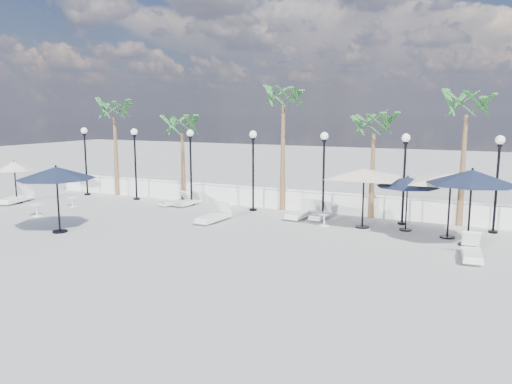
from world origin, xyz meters
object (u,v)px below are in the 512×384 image
at_px(lounger_0, 17,198).
at_px(lounger_1, 188,202).
at_px(lounger_4, 320,214).
at_px(lounger_5, 214,216).
at_px(parasol_cream_small, 14,167).
at_px(parasol_cream_sq_b, 364,169).
at_px(parasol_cream_sq_a, 451,173).
at_px(parasol_navy_left, 56,173).
at_px(parasol_navy_right, 472,177).
at_px(lounger_6, 472,252).
at_px(lounger_3, 301,213).
at_px(parasol_navy_mid, 408,182).
at_px(lounger_2, 175,201).

distance_m(lounger_0, lounger_1, 9.06).
relative_size(lounger_1, lounger_4, 1.00).
relative_size(lounger_5, parasol_cream_small, 0.92).
bearing_deg(parasol_cream_sq_b, parasol_cream_small, -172.96).
xyz_separation_m(parasol_cream_sq_a, parasol_cream_sq_b, (-3.31, 0.29, -0.03)).
distance_m(lounger_4, parasol_navy_left, 11.14).
distance_m(parasol_navy_right, parasol_cream_sq_a, 1.13).
relative_size(lounger_4, parasol_cream_sq_b, 0.32).
bearing_deg(lounger_6, parasol_cream_sq_b, 140.53).
bearing_deg(lounger_6, lounger_0, 172.86).
xyz_separation_m(lounger_1, lounger_6, (13.40, -3.93, 0.02)).
distance_m(lounger_0, parasol_cream_sq_a, 21.14).
relative_size(parasol_navy_left, parasol_cream_sq_b, 0.58).
bearing_deg(lounger_3, lounger_5, -135.71).
relative_size(lounger_3, parasol_cream_sq_b, 0.39).
bearing_deg(lounger_0, lounger_5, -9.26).
height_order(lounger_3, lounger_6, lounger_3).
bearing_deg(lounger_1, parasol_navy_mid, -0.10).
bearing_deg(lounger_1, lounger_2, -153.59).
xyz_separation_m(parasol_cream_sq_a, parasol_cream_small, (-20.93, -1.89, -0.55)).
distance_m(lounger_2, parasol_cream_sq_b, 10.05).
relative_size(lounger_1, lounger_6, 0.89).
distance_m(parasol_navy_mid, parasol_cream_sq_b, 1.77).
xyz_separation_m(lounger_0, lounger_4, (15.55, 3.04, -0.05)).
xyz_separation_m(lounger_5, parasol_navy_right, (10.11, 0.56, 2.21)).
distance_m(lounger_4, parasol_cream_sq_a, 5.95).
relative_size(parasol_navy_right, parasol_cream_sq_b, 0.59).
relative_size(lounger_2, parasol_cream_sq_b, 0.33).
distance_m(lounger_4, parasol_navy_mid, 4.19).
height_order(lounger_3, parasol_cream_small, parasol_cream_small).
relative_size(lounger_0, parasol_cream_small, 0.98).
height_order(lounger_1, parasol_navy_right, parasol_navy_right).
distance_m(lounger_0, parasol_navy_right, 21.81).
relative_size(lounger_5, parasol_navy_left, 0.68).
bearing_deg(lounger_1, parasol_navy_right, -5.39).
distance_m(lounger_3, parasol_cream_small, 15.06).
height_order(lounger_1, parasol_navy_left, parasol_navy_left).
relative_size(lounger_3, parasol_cream_sq_a, 0.38).
distance_m(lounger_5, parasol_cream_sq_a, 9.74).
distance_m(lounger_0, parasol_cream_small, 1.65).
xyz_separation_m(lounger_4, parasol_cream_sq_b, (2.08, -0.87, 2.22)).
distance_m(lounger_6, parasol_navy_left, 15.37).
distance_m(lounger_6, parasol_navy_right, 2.84).
height_order(parasol_navy_left, parasol_cream_sq_b, parasol_navy_left).
bearing_deg(lounger_2, parasol_navy_mid, 18.55).
bearing_deg(lounger_4, lounger_0, -167.67).
bearing_deg(lounger_5, lounger_1, 142.92).
xyz_separation_m(lounger_6, parasol_navy_left, (-14.93, -3.00, 2.12)).
bearing_deg(lounger_0, parasol_navy_left, -39.72).
bearing_deg(lounger_1, lounger_0, -155.28).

